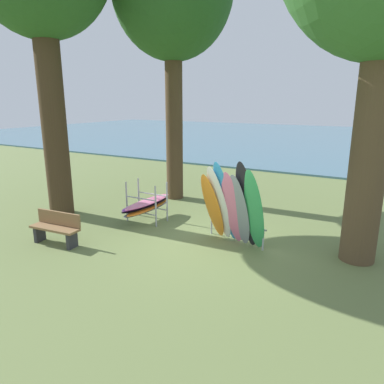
% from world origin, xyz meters
% --- Properties ---
extents(ground_plane, '(80.00, 80.00, 0.00)m').
position_xyz_m(ground_plane, '(0.00, 0.00, 0.00)').
color(ground_plane, olive).
extents(lake_water, '(80.00, 36.00, 0.10)m').
position_xyz_m(lake_water, '(0.00, 28.25, 0.05)').
color(lake_water, '#477084').
rests_on(lake_water, ground).
extents(leaning_board_pile, '(1.91, 1.03, 2.31)m').
position_xyz_m(leaning_board_pile, '(0.46, 0.35, 1.04)').
color(leaning_board_pile, orange).
rests_on(leaning_board_pile, ground).
extents(board_storage_rack, '(1.15, 2.12, 1.25)m').
position_xyz_m(board_storage_rack, '(-2.62, 0.82, 0.52)').
color(board_storage_rack, '#9EA0A5').
rests_on(board_storage_rack, ground).
extents(park_bench, '(1.43, 0.54, 0.85)m').
position_xyz_m(park_bench, '(-3.58, -1.84, 0.45)').
color(park_bench, '#2D2D33').
rests_on(park_bench, ground).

